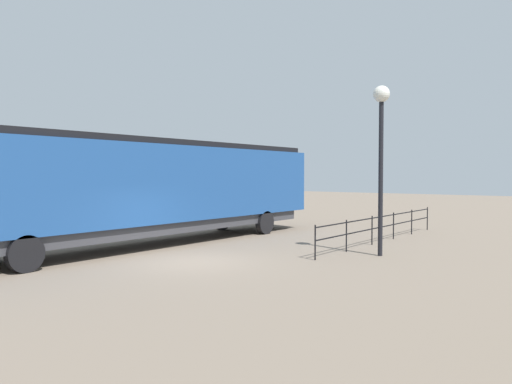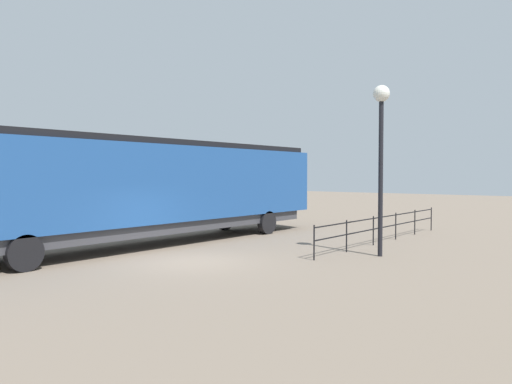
# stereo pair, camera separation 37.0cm
# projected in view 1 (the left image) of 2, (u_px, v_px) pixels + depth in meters

# --- Properties ---
(ground_plane) EXTENTS (120.00, 120.00, 0.00)m
(ground_plane) POSITION_uv_depth(u_px,v_px,m) (191.00, 262.00, 15.99)
(ground_plane) COLOR #756656
(locomotive) EXTENTS (3.05, 18.22, 4.22)m
(locomotive) POSITION_uv_depth(u_px,v_px,m) (162.00, 186.00, 20.09)
(locomotive) COLOR navy
(locomotive) RESTS_ON ground_plane
(lamp_post) EXTENTS (0.57, 0.57, 5.92)m
(lamp_post) POSITION_uv_depth(u_px,v_px,m) (381.00, 130.00, 17.01)
(lamp_post) COLOR black
(lamp_post) RESTS_ON ground_plane
(platform_fence) EXTENTS (0.05, 11.20, 1.17)m
(platform_fence) POSITION_uv_depth(u_px,v_px,m) (383.00, 224.00, 20.68)
(platform_fence) COLOR black
(platform_fence) RESTS_ON ground_plane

